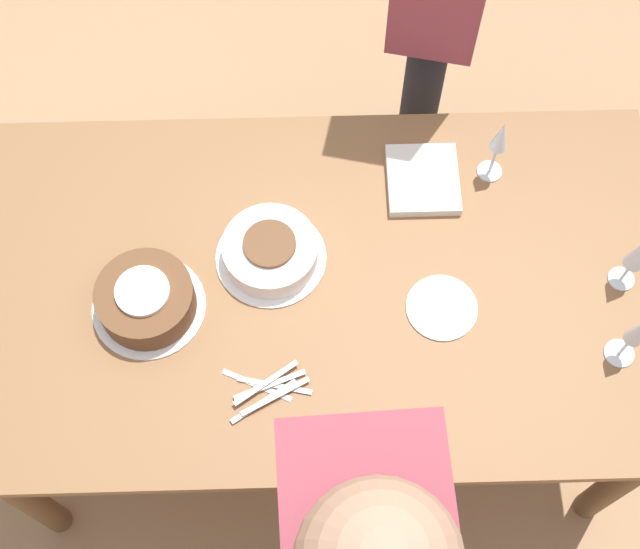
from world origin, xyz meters
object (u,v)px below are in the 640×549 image
cake_center_white (270,251)px  wine_glass_extra (500,140)px  cake_front_chocolate (146,300)px  wine_glass_far (640,253)px  wine_glass_near (637,333)px

cake_center_white → wine_glass_extra: size_ratio=1.28×
cake_front_chocolate → wine_glass_far: wine_glass_far is taller
cake_front_chocolate → wine_glass_near: size_ratio=1.31×
wine_glass_extra → cake_center_white: bearing=-157.5°
cake_center_white → wine_glass_extra: 0.60m
cake_center_white → cake_front_chocolate: cake_front_chocolate is taller
cake_center_white → wine_glass_far: 0.84m
cake_front_chocolate → wine_glass_near: bearing=-7.6°
wine_glass_far → wine_glass_extra: 0.41m
wine_glass_far → wine_glass_extra: (-0.28, 0.31, -0.00)m
cake_front_chocolate → wine_glass_extra: wine_glass_extra is taller
cake_front_chocolate → wine_glass_extra: (0.83, 0.35, 0.10)m
cake_front_chocolate → wine_glass_far: 1.12m
wine_glass_near → wine_glass_extra: 0.55m
wine_glass_near → wine_glass_far: bearing=78.9°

